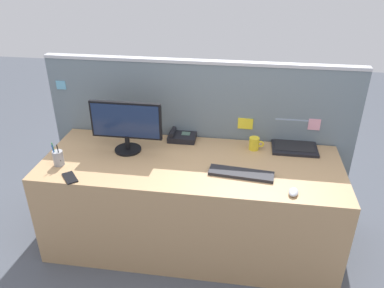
% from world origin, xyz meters
% --- Properties ---
extents(ground_plane, '(10.00, 10.00, 0.00)m').
position_xyz_m(ground_plane, '(0.00, 0.00, 0.00)').
color(ground_plane, '#4C515B').
extents(desk, '(2.17, 0.80, 0.74)m').
position_xyz_m(desk, '(0.00, 0.00, 0.37)').
color(desk, tan).
rests_on(desk, ground_plane).
extents(cubicle_divider, '(2.46, 0.08, 1.37)m').
position_xyz_m(cubicle_divider, '(0.00, 0.44, 0.69)').
color(cubicle_divider, slate).
rests_on(cubicle_divider, ground_plane).
extents(desktop_monitor, '(0.54, 0.20, 0.39)m').
position_xyz_m(desktop_monitor, '(-0.50, 0.11, 0.96)').
color(desktop_monitor, black).
rests_on(desktop_monitor, desk).
extents(laptop, '(0.34, 0.28, 0.21)m').
position_xyz_m(laptop, '(0.76, 0.36, 0.79)').
color(laptop, black).
rests_on(laptop, desk).
extents(desk_phone, '(0.22, 0.16, 0.08)m').
position_xyz_m(desk_phone, '(-0.13, 0.34, 0.77)').
color(desk_phone, black).
rests_on(desk_phone, desk).
extents(keyboard_main, '(0.45, 0.16, 0.02)m').
position_xyz_m(keyboard_main, '(0.36, -0.12, 0.76)').
color(keyboard_main, '#232328').
rests_on(keyboard_main, desk).
extents(computer_mouse_right_hand, '(0.08, 0.11, 0.03)m').
position_xyz_m(computer_mouse_right_hand, '(0.70, -0.30, 0.76)').
color(computer_mouse_right_hand, '#B2B5BC').
rests_on(computer_mouse_right_hand, desk).
extents(pen_cup, '(0.07, 0.07, 0.18)m').
position_xyz_m(pen_cup, '(-0.92, -0.18, 0.80)').
color(pen_cup, '#99999E').
rests_on(pen_cup, desk).
extents(cell_phone_black_slab, '(0.15, 0.16, 0.01)m').
position_xyz_m(cell_phone_black_slab, '(-0.78, -0.33, 0.75)').
color(cell_phone_black_slab, black).
rests_on(cell_phone_black_slab, desk).
extents(coffee_mug, '(0.11, 0.08, 0.10)m').
position_xyz_m(coffee_mug, '(0.45, 0.26, 0.79)').
color(coffee_mug, yellow).
rests_on(coffee_mug, desk).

